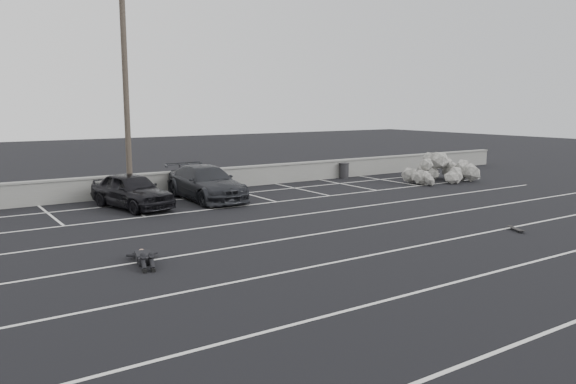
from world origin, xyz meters
TOP-DOWN VIEW (x-y plane):
  - ground at (0.00, 0.00)m, footprint 120.00×120.00m
  - seawall at (0.00, 14.00)m, footprint 50.00×0.45m
  - stall_lines at (-0.08, 4.41)m, footprint 36.00×20.05m
  - car_left at (-1.82, 11.11)m, footprint 2.72×4.64m
  - car_right at (1.67, 11.31)m, footprint 2.16×5.28m
  - utility_pole at (-1.21, 13.20)m, footprint 1.27×0.25m
  - trash_bin at (11.62, 13.60)m, footprint 0.68×0.68m
  - riprap_pile at (15.50, 9.59)m, footprint 4.54×3.68m
  - person at (-4.19, 3.05)m, footprint 1.85×2.64m
  - skateboard at (7.71, -0.43)m, footprint 0.44×0.70m

SIDE VIEW (x-z plane):
  - ground at x=0.00m, z-range 0.00..0.00m
  - stall_lines at x=-0.08m, z-range 0.00..0.01m
  - skateboard at x=7.71m, z-range 0.02..0.11m
  - person at x=-4.19m, z-range 0.00..0.45m
  - riprap_pile at x=15.50m, z-range -0.08..0.93m
  - trash_bin at x=11.62m, z-range 0.01..0.90m
  - seawall at x=0.00m, z-range 0.02..1.08m
  - car_left at x=-1.82m, z-range 0.00..1.48m
  - car_right at x=1.67m, z-range 0.00..1.53m
  - utility_pole at x=-1.21m, z-range 0.06..9.62m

